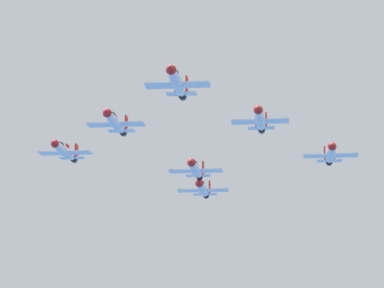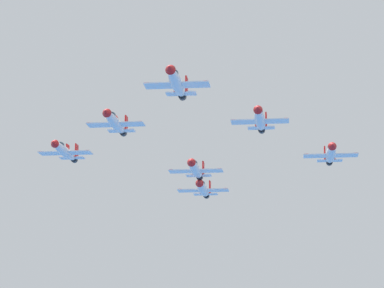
{
  "view_description": "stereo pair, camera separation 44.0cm",
  "coord_description": "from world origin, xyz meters",
  "px_view_note": "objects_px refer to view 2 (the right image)",
  "views": [
    {
      "loc": [
        -104.39,
        -108.73,
        58.14
      ],
      "look_at": [
        8.41,
        0.09,
        92.84
      ],
      "focal_mm": 84.55,
      "sensor_mm": 36.0,
      "label": 1
    },
    {
      "loc": [
        -104.09,
        -109.04,
        58.14
      ],
      "look_at": [
        8.41,
        0.09,
        92.84
      ],
      "focal_mm": 84.55,
      "sensor_mm": 36.0,
      "label": 2
    }
  ],
  "objects_px": {
    "jet_left_outer": "(331,154)",
    "jet_slot_rear": "(196,169)",
    "jet_lead": "(176,83)",
    "jet_right_outer": "(65,151)",
    "jet_left_wingman": "(260,119)",
    "jet_right_wingman": "(115,122)",
    "jet_trailing": "(203,189)"
  },
  "relations": [
    {
      "from": "jet_left_wingman",
      "to": "jet_trailing",
      "type": "bearing_deg",
      "value": -156.28
    },
    {
      "from": "jet_left_wingman",
      "to": "jet_slot_rear",
      "type": "bearing_deg",
      "value": -138.94
    },
    {
      "from": "jet_left_wingman",
      "to": "jet_right_wingman",
      "type": "bearing_deg",
      "value": -89.3
    },
    {
      "from": "jet_lead",
      "to": "jet_right_wingman",
      "type": "relative_size",
      "value": 1.03
    },
    {
      "from": "jet_left_wingman",
      "to": "jet_trailing",
      "type": "relative_size",
      "value": 0.97
    },
    {
      "from": "jet_lead",
      "to": "jet_slot_rear",
      "type": "height_order",
      "value": "jet_lead"
    },
    {
      "from": "jet_lead",
      "to": "jet_right_wingman",
      "type": "xyz_separation_m",
      "value": [
        3.81,
        18.68,
        -2.46
      ]
    },
    {
      "from": "jet_left_outer",
      "to": "jet_trailing",
      "type": "relative_size",
      "value": 0.97
    },
    {
      "from": "jet_left_wingman",
      "to": "jet_right_wingman",
      "type": "distance_m",
      "value": 24.69
    },
    {
      "from": "jet_left_wingman",
      "to": "jet_right_wingman",
      "type": "xyz_separation_m",
      "value": [
        -15.24,
        19.43,
        0.11
      ]
    },
    {
      "from": "jet_lead",
      "to": "jet_right_wingman",
      "type": "distance_m",
      "value": 19.22
    },
    {
      "from": "jet_right_wingman",
      "to": "jet_right_outer",
      "type": "xyz_separation_m",
      "value": [
        3.81,
        18.68,
        -1.67
      ]
    },
    {
      "from": "jet_slot_rear",
      "to": "jet_left_wingman",
      "type": "bearing_deg",
      "value": 40.62
    },
    {
      "from": "jet_left_wingman",
      "to": "jet_left_outer",
      "type": "bearing_deg",
      "value": 140.33
    },
    {
      "from": "jet_lead",
      "to": "jet_left_outer",
      "type": "distance_m",
      "value": 38.55
    },
    {
      "from": "jet_right_wingman",
      "to": "jet_slot_rear",
      "type": "height_order",
      "value": "jet_right_wingman"
    },
    {
      "from": "jet_lead",
      "to": "jet_left_outer",
      "type": "height_order",
      "value": "jet_lead"
    },
    {
      "from": "jet_lead",
      "to": "jet_right_outer",
      "type": "xyz_separation_m",
      "value": [
        7.63,
        37.36,
        -4.13
      ]
    },
    {
      "from": "jet_trailing",
      "to": "jet_right_outer",
      "type": "bearing_deg",
      "value": -59.54
    },
    {
      "from": "jet_left_outer",
      "to": "jet_left_wingman",
      "type": "bearing_deg",
      "value": -39.94
    },
    {
      "from": "jet_left_wingman",
      "to": "jet_left_outer",
      "type": "xyz_separation_m",
      "value": [
        19.05,
        -0.75,
        -3.15
      ]
    },
    {
      "from": "jet_lead",
      "to": "jet_left_wingman",
      "type": "bearing_deg",
      "value": 139.89
    },
    {
      "from": "jet_slot_rear",
      "to": "jet_trailing",
      "type": "bearing_deg",
      "value": -179.74
    },
    {
      "from": "jet_left_wingman",
      "to": "jet_right_outer",
      "type": "bearing_deg",
      "value": -110.72
    },
    {
      "from": "jet_left_wingman",
      "to": "jet_right_outer",
      "type": "relative_size",
      "value": 0.98
    },
    {
      "from": "jet_lead",
      "to": "jet_left_wingman",
      "type": "xyz_separation_m",
      "value": [
        19.05,
        -0.75,
        -2.57
      ]
    },
    {
      "from": "jet_lead",
      "to": "jet_left_wingman",
      "type": "distance_m",
      "value": 19.24
    },
    {
      "from": "jet_left_outer",
      "to": "jet_slot_rear",
      "type": "xyz_separation_m",
      "value": [
        -15.24,
        19.43,
        -2.37
      ]
    },
    {
      "from": "jet_left_outer",
      "to": "jet_trailing",
      "type": "distance_m",
      "value": 28.87
    },
    {
      "from": "jet_left_wingman",
      "to": "jet_left_outer",
      "type": "relative_size",
      "value": 0.99
    },
    {
      "from": "jet_slot_rear",
      "to": "jet_right_outer",
      "type": "bearing_deg",
      "value": -89.74
    },
    {
      "from": "jet_lead",
      "to": "jet_right_outer",
      "type": "height_order",
      "value": "jet_lead"
    }
  ]
}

